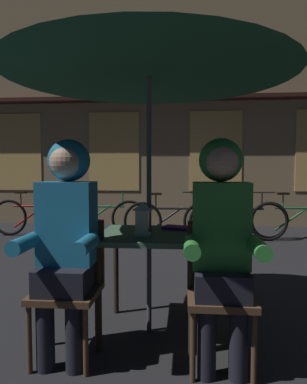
{
  "coord_description": "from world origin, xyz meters",
  "views": [
    {
      "loc": [
        0.26,
        -2.56,
        1.21
      ],
      "look_at": [
        0.0,
        0.38,
        1.02
      ],
      "focal_mm": 33.05,
      "sensor_mm": 36.0,
      "label": 1
    }
  ],
  "objects_px": {
    "person_left_hooded": "(66,227)",
    "book": "(176,228)",
    "lantern": "(142,218)",
    "bicycle_second": "(101,217)",
    "chair_left": "(70,280)",
    "bicycle_fourth": "(238,221)",
    "bicycle_fifth": "(299,219)",
    "cafe_table": "(149,247)",
    "person_right_hooded": "(221,229)",
    "bicycle_nearest": "(36,217)",
    "patio_umbrella": "(149,50)",
    "chair_right": "(220,284)",
    "bicycle_third": "(172,220)"
  },
  "relations": [
    {
      "from": "cafe_table",
      "to": "chair_left",
      "type": "relative_size",
      "value": 0.85
    },
    {
      "from": "cafe_table",
      "to": "bicycle_nearest",
      "type": "xyz_separation_m",
      "value": [
        -2.42,
        3.61,
        -0.29
      ]
    },
    {
      "from": "cafe_table",
      "to": "book",
      "type": "distance_m",
      "value": 0.29
    },
    {
      "from": "chair_right",
      "to": "person_left_hooded",
      "type": "xyz_separation_m",
      "value": [
        -0.96,
        -0.06,
        0.36
      ]
    },
    {
      "from": "chair_right",
      "to": "person_right_hooded",
      "type": "bearing_deg",
      "value": -90.0
    },
    {
      "from": "person_left_hooded",
      "to": "book",
      "type": "distance_m",
      "value": 0.91
    },
    {
      "from": "lantern",
      "to": "book",
      "type": "distance_m",
      "value": 0.38
    },
    {
      "from": "chair_left",
      "to": "person_right_hooded",
      "type": "xyz_separation_m",
      "value": [
        0.96,
        -0.06,
        0.36
      ]
    },
    {
      "from": "bicycle_third",
      "to": "cafe_table",
      "type": "bearing_deg",
      "value": -90.97
    },
    {
      "from": "chair_right",
      "to": "person_right_hooded",
      "type": "height_order",
      "value": "person_right_hooded"
    },
    {
      "from": "chair_left",
      "to": "person_left_hooded",
      "type": "relative_size",
      "value": 0.62
    },
    {
      "from": "chair_left",
      "to": "bicycle_third",
      "type": "distance_m",
      "value": 3.83
    },
    {
      "from": "lantern",
      "to": "book",
      "type": "height_order",
      "value": "lantern"
    },
    {
      "from": "cafe_table",
      "to": "person_left_hooded",
      "type": "xyz_separation_m",
      "value": [
        -0.48,
        -0.43,
        0.21
      ]
    },
    {
      "from": "bicycle_second",
      "to": "bicycle_fifth",
      "type": "bearing_deg",
      "value": 0.58
    },
    {
      "from": "person_left_hooded",
      "to": "chair_left",
      "type": "bearing_deg",
      "value": 90.0
    },
    {
      "from": "chair_left",
      "to": "person_right_hooded",
      "type": "distance_m",
      "value": 1.03
    },
    {
      "from": "lantern",
      "to": "bicycle_second",
      "type": "relative_size",
      "value": 0.14
    },
    {
      "from": "person_left_hooded",
      "to": "bicycle_third",
      "type": "height_order",
      "value": "person_left_hooded"
    },
    {
      "from": "person_left_hooded",
      "to": "bicycle_second",
      "type": "distance_m",
      "value": 4.17
    },
    {
      "from": "patio_umbrella",
      "to": "bicycle_fourth",
      "type": "height_order",
      "value": "patio_umbrella"
    },
    {
      "from": "person_right_hooded",
      "to": "bicycle_third",
      "type": "height_order",
      "value": "person_right_hooded"
    },
    {
      "from": "bicycle_third",
      "to": "bicycle_fourth",
      "type": "relative_size",
      "value": 1.0
    },
    {
      "from": "bicycle_nearest",
      "to": "bicycle_third",
      "type": "xyz_separation_m",
      "value": [
        2.48,
        -0.18,
        0.0
      ]
    },
    {
      "from": "person_right_hooded",
      "to": "bicycle_third",
      "type": "xyz_separation_m",
      "value": [
        -0.42,
        3.85,
        -0.5
      ]
    },
    {
      "from": "person_left_hooded",
      "to": "book",
      "type": "bearing_deg",
      "value": 41.85
    },
    {
      "from": "cafe_table",
      "to": "bicycle_nearest",
      "type": "relative_size",
      "value": 0.44
    },
    {
      "from": "patio_umbrella",
      "to": "bicycle_fifth",
      "type": "distance_m",
      "value": 4.63
    },
    {
      "from": "bicycle_fourth",
      "to": "book",
      "type": "xyz_separation_m",
      "value": [
        -0.97,
        -3.28,
        0.41
      ]
    },
    {
      "from": "patio_umbrella",
      "to": "bicycle_fourth",
      "type": "bearing_deg",
      "value": 71.3
    },
    {
      "from": "bicycle_nearest",
      "to": "bicycle_fourth",
      "type": "relative_size",
      "value": 1.0
    },
    {
      "from": "bicycle_fifth",
      "to": "person_right_hooded",
      "type": "bearing_deg",
      "value": -113.12
    },
    {
      "from": "cafe_table",
      "to": "chair_left",
      "type": "xyz_separation_m",
      "value": [
        -0.48,
        -0.37,
        -0.15
      ]
    },
    {
      "from": "person_right_hooded",
      "to": "bicycle_nearest",
      "type": "height_order",
      "value": "person_right_hooded"
    },
    {
      "from": "bicycle_nearest",
      "to": "book",
      "type": "bearing_deg",
      "value": -52.6
    },
    {
      "from": "chair_left",
      "to": "bicycle_nearest",
      "type": "bearing_deg",
      "value": 116.04
    },
    {
      "from": "bicycle_second",
      "to": "bicycle_fifth",
      "type": "height_order",
      "value": "same"
    },
    {
      "from": "person_left_hooded",
      "to": "person_right_hooded",
      "type": "bearing_deg",
      "value": 0.0
    },
    {
      "from": "chair_left",
      "to": "bicycle_fourth",
      "type": "distance_m",
      "value": 4.17
    },
    {
      "from": "bicycle_third",
      "to": "bicycle_nearest",
      "type": "bearing_deg",
      "value": 175.76
    },
    {
      "from": "bicycle_fourth",
      "to": "book",
      "type": "height_order",
      "value": "bicycle_fourth"
    },
    {
      "from": "lantern",
      "to": "bicycle_fourth",
      "type": "xyz_separation_m",
      "value": [
        1.21,
        3.55,
        -0.51
      ]
    },
    {
      "from": "bicycle_fifth",
      "to": "bicycle_third",
      "type": "bearing_deg",
      "value": -173.28
    },
    {
      "from": "person_right_hooded",
      "to": "book",
      "type": "relative_size",
      "value": 7.0
    },
    {
      "from": "book",
      "to": "chair_left",
      "type": "bearing_deg",
      "value": -122.18
    },
    {
      "from": "person_right_hooded",
      "to": "bicycle_fifth",
      "type": "distance_m",
      "value": 4.49
    },
    {
      "from": "patio_umbrella",
      "to": "chair_left",
      "type": "relative_size",
      "value": 2.66
    },
    {
      "from": "bicycle_nearest",
      "to": "bicycle_fourth",
      "type": "bearing_deg",
      "value": -2.38
    },
    {
      "from": "chair_right",
      "to": "bicycle_fourth",
      "type": "bearing_deg",
      "value": 79.77
    },
    {
      "from": "lantern",
      "to": "chair_right",
      "type": "height_order",
      "value": "lantern"
    }
  ]
}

